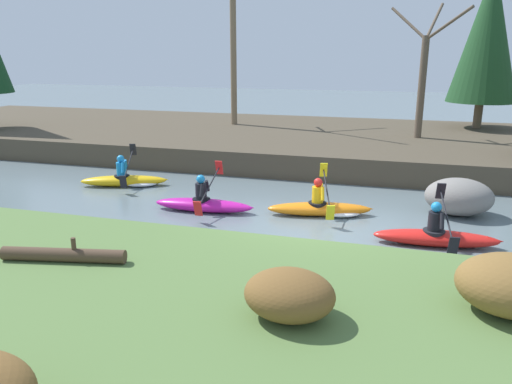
{
  "coord_description": "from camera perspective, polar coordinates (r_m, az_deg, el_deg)",
  "views": [
    {
      "loc": [
        1.7,
        -10.71,
        4.17
      ],
      "look_at": [
        -1.84,
        1.54,
        0.55
      ],
      "focal_mm": 35.0,
      "sensor_mm": 36.0,
      "label": 1
    }
  ],
  "objects": [
    {
      "name": "ground_plane",
      "position": [
        11.62,
        6.67,
        -5.3
      ],
      "size": [
        90.0,
        90.0,
        0.0
      ],
      "primitive_type": "plane",
      "color": "slate"
    },
    {
      "name": "riverbank_near",
      "position": [
        6.64,
        -1.88,
        -19.56
      ],
      "size": [
        44.0,
        7.7,
        0.65
      ],
      "color": "#56753D",
      "rests_on": "ground"
    },
    {
      "name": "riverbank_far",
      "position": [
        21.3,
        11.36,
        5.43
      ],
      "size": [
        44.0,
        10.29,
        0.85
      ],
      "color": "#4C4233",
      "rests_on": "ground"
    },
    {
      "name": "conifer_tree_left",
      "position": [
        24.22,
        24.96,
        16.04
      ],
      "size": [
        2.9,
        2.9,
        6.85
      ],
      "color": "brown",
      "rests_on": "riverbank_far"
    },
    {
      "name": "bare_tree_upstream",
      "position": [
        23.4,
        -2.48,
        16.6
      ],
      "size": [
        4.21,
        4.16,
        7.7
      ],
      "color": "#7A664C",
      "rests_on": "riverbank_far"
    },
    {
      "name": "bare_tree_mid_upstream",
      "position": [
        20.69,
        18.58,
        12.57
      ],
      "size": [
        2.86,
        2.83,
        5.13
      ],
      "color": "brown",
      "rests_on": "riverbank_far"
    },
    {
      "name": "shrub_clump_second",
      "position": [
        6.9,
        3.85,
        -11.62
      ],
      "size": [
        1.25,
        1.04,
        0.68
      ],
      "color": "brown",
      "rests_on": "riverbank_near"
    },
    {
      "name": "kayaker_lead",
      "position": [
        11.77,
        19.98,
        -4.74
      ],
      "size": [
        2.79,
        2.07,
        1.2
      ],
      "rotation": [
        0.0,
        0.0,
        0.1
      ],
      "color": "red",
      "rests_on": "ground"
    },
    {
      "name": "kayaker_middle",
      "position": [
        13.19,
        7.74,
        -1.82
      ],
      "size": [
        2.78,
        2.05,
        1.2
      ],
      "rotation": [
        0.0,
        0.0,
        0.25
      ],
      "color": "orange",
      "rests_on": "ground"
    },
    {
      "name": "kayaker_trailing",
      "position": [
        13.45,
        -5.96,
        -1.3
      ],
      "size": [
        2.79,
        2.07,
        1.2
      ],
      "rotation": [
        0.0,
        0.0,
        0.06
      ],
      "color": "#C61999",
      "rests_on": "ground"
    },
    {
      "name": "kayaker_far_back",
      "position": [
        16.43,
        -14.48,
        1.35
      ],
      "size": [
        2.74,
        2.01,
        1.2
      ],
      "rotation": [
        0.0,
        0.0,
        0.34
      ],
      "color": "yellow",
      "rests_on": "ground"
    },
    {
      "name": "boulder_midstream",
      "position": [
        14.08,
        22.18,
        -0.51
      ],
      "size": [
        1.73,
        1.35,
        0.98
      ],
      "color": "gray",
      "rests_on": "ground"
    },
    {
      "name": "driftwood_log",
      "position": [
        9.29,
        -21.13,
        -6.71
      ],
      "size": [
        2.18,
        0.67,
        0.44
      ],
      "rotation": [
        0.0,
        0.0,
        0.2
      ],
      "color": "#4C3828",
      "rests_on": "riverbank_near"
    }
  ]
}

